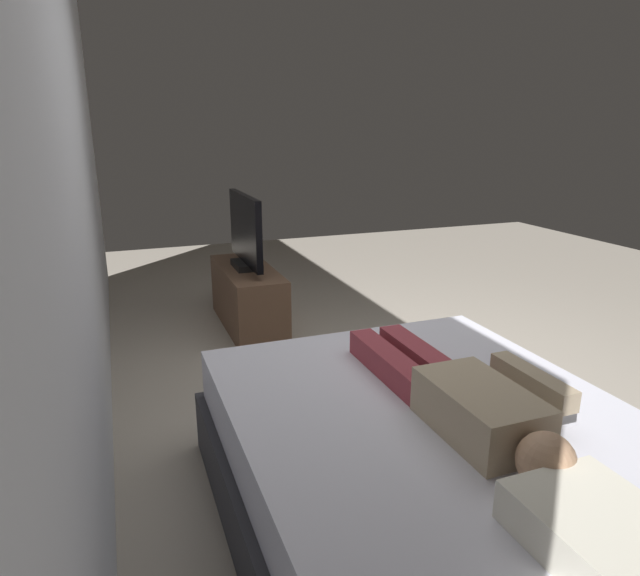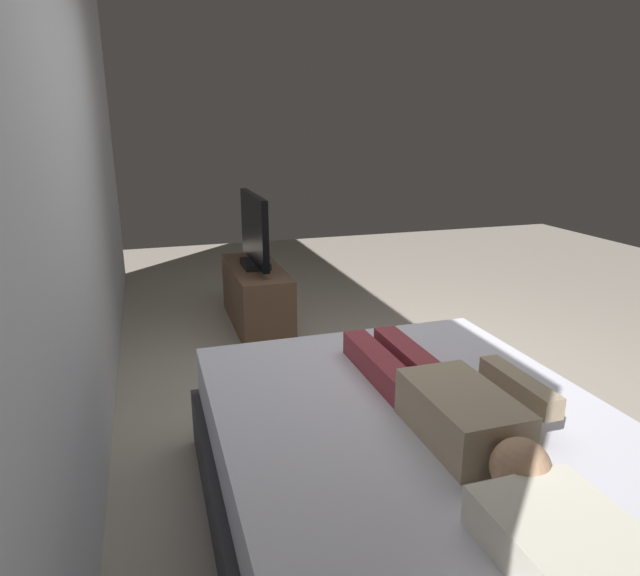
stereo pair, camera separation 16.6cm
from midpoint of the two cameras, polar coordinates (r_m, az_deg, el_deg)
ground_plane at (r=3.44m, az=7.50°, el=-11.47°), size 10.00×10.00×0.00m
back_wall at (r=3.08m, az=-25.79°, el=11.06°), size 6.40×0.10×2.80m
bed at (r=2.30m, az=10.47°, el=-19.51°), size 2.09×1.59×0.54m
pillow at (r=1.66m, az=25.12°, el=-22.64°), size 0.48×0.34×0.12m
person at (r=2.17m, az=12.29°, el=-10.90°), size 1.26×0.46×0.18m
remote at (r=2.53m, az=18.16°, el=-9.07°), size 0.15×0.04×0.02m
tv_stand at (r=4.57m, az=-8.52°, el=-0.95°), size 1.10×0.40×0.50m
tv at (r=4.44m, az=-8.81°, el=5.65°), size 0.88×0.20×0.59m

